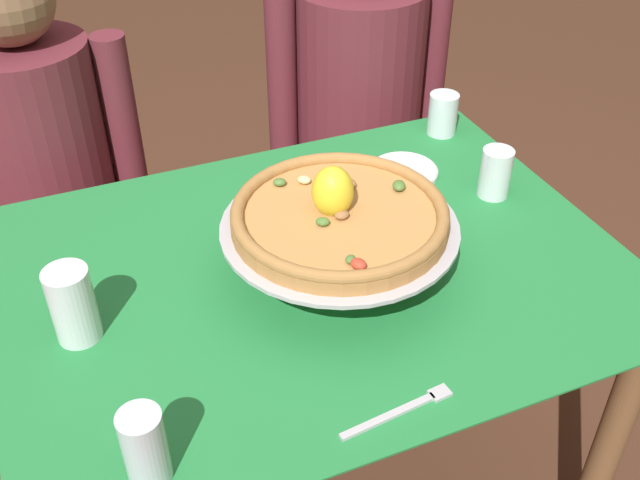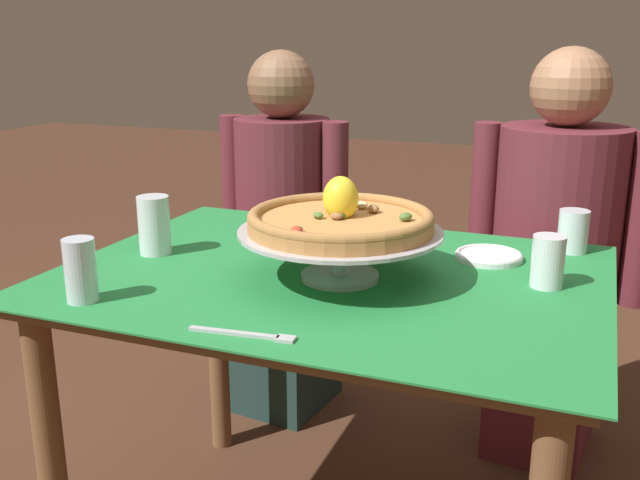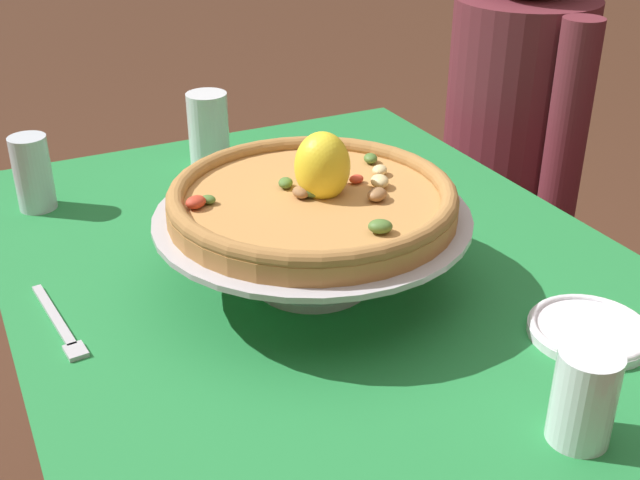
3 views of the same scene
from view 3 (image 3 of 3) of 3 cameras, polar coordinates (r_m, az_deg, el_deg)
The scene contains 9 objects.
dining_table at distance 1.23m, azimuth 0.25°, elevation -6.55°, with size 1.15×0.87×0.74m.
pizza_stand at distance 1.09m, azimuth -0.53°, elevation 0.76°, with size 0.43×0.43×0.11m.
pizza at distance 1.07m, azimuth -0.48°, elevation 3.04°, with size 0.38×0.38×0.11m.
water_glass_side_left at distance 1.50m, azimuth -7.86°, elevation 7.37°, with size 0.07×0.07×0.14m.
water_glass_front_left at distance 1.40m, azimuth -19.60°, elevation 4.23°, with size 0.06×0.06×0.12m.
water_glass_side_right at distance 0.88m, azimuth 18.10°, elevation -10.82°, with size 0.07×0.07×0.11m.
side_plate at distance 1.07m, azimuth 18.51°, elevation -6.03°, with size 0.15×0.15×0.02m.
dinner_fork at distance 1.08m, azimuth -17.93°, elevation -5.72°, with size 0.19×0.04×0.01m.
diner_left at distance 1.90m, azimuth 13.02°, elevation 3.72°, with size 0.46×0.35×1.19m.
Camera 3 is at (0.90, -0.45, 1.32)m, focal length 45.27 mm.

